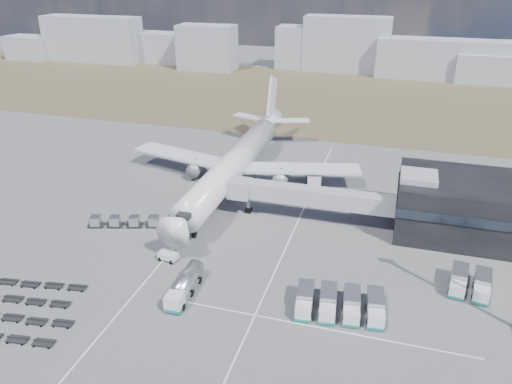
# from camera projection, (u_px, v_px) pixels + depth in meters

# --- Properties ---
(ground) EXTENTS (420.00, 420.00, 0.00)m
(ground) POSITION_uv_depth(u_px,v_px,m) (172.00, 265.00, 78.66)
(ground) COLOR #565659
(ground) RESTS_ON ground
(grass_strip) EXTENTS (420.00, 90.00, 0.01)m
(grass_strip) POSITION_uv_depth(u_px,v_px,m) (307.00, 96.00, 174.08)
(grass_strip) COLOR brown
(grass_strip) RESTS_ON ground
(lane_markings) EXTENTS (47.12, 110.00, 0.01)m
(lane_markings) POSITION_uv_depth(u_px,v_px,m) (237.00, 265.00, 78.76)
(lane_markings) COLOR silver
(lane_markings) RESTS_ON ground
(terminal) EXTENTS (30.40, 16.40, 11.00)m
(terminal) POSITION_uv_depth(u_px,v_px,m) (487.00, 208.00, 84.96)
(terminal) COLOR black
(terminal) RESTS_ON ground
(jet_bridge) EXTENTS (30.30, 3.80, 7.05)m
(jet_bridge) POSITION_uv_depth(u_px,v_px,m) (299.00, 195.00, 90.15)
(jet_bridge) COLOR #939399
(jet_bridge) RESTS_ON ground
(airliner) EXTENTS (51.59, 64.53, 17.62)m
(airliner) POSITION_uv_depth(u_px,v_px,m) (237.00, 161.00, 104.49)
(airliner) COLOR silver
(airliner) RESTS_ON ground
(skyline) EXTENTS (295.08, 26.65, 25.86)m
(skyline) POSITION_uv_depth(u_px,v_px,m) (306.00, 50.00, 208.67)
(skyline) COLOR #9497A2
(skyline) RESTS_ON ground
(fuel_tanker) EXTENTS (2.73, 9.65, 3.10)m
(fuel_tanker) POSITION_uv_depth(u_px,v_px,m) (184.00, 285.00, 71.17)
(fuel_tanker) COLOR silver
(fuel_tanker) RESTS_ON ground
(pushback_tug) EXTENTS (3.29, 2.15, 1.41)m
(pushback_tug) POSITION_uv_depth(u_px,v_px,m) (168.00, 256.00, 79.69)
(pushback_tug) COLOR silver
(pushback_tug) RESTS_ON ground
(catering_truck) EXTENTS (4.25, 7.43, 3.21)m
(catering_truck) POSITION_uv_depth(u_px,v_px,m) (314.00, 178.00, 105.77)
(catering_truck) COLOR silver
(catering_truck) RESTS_ON ground
(service_trucks_near) EXTENTS (12.36, 7.73, 2.60)m
(service_trucks_near) POSITION_uv_depth(u_px,v_px,m) (340.00, 304.00, 67.62)
(service_trucks_near) COLOR silver
(service_trucks_near) RESTS_ON ground
(service_trucks_far) EXTENTS (6.20, 7.11, 2.60)m
(service_trucks_far) POSITION_uv_depth(u_px,v_px,m) (470.00, 283.00, 72.00)
(service_trucks_far) COLOR silver
(service_trucks_far) RESTS_ON ground
(uld_row) EXTENTS (19.86, 7.44, 1.84)m
(uld_row) POSITION_uv_depth(u_px,v_px,m) (144.00, 221.00, 89.44)
(uld_row) COLOR black
(uld_row) RESTS_ON ground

